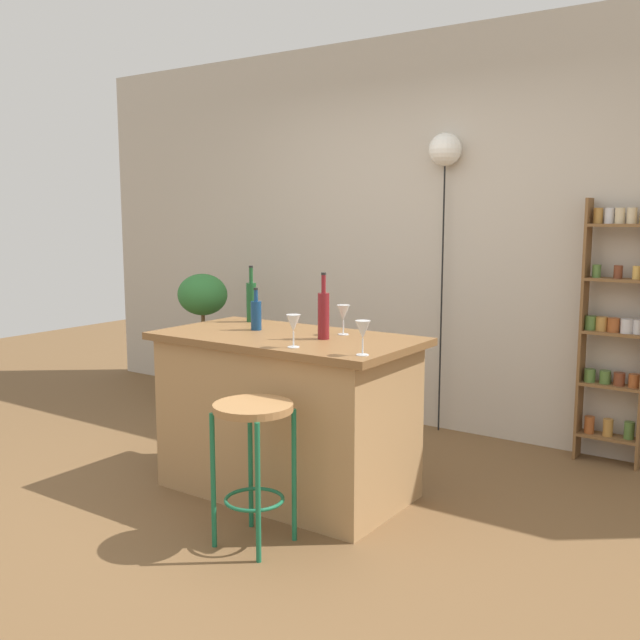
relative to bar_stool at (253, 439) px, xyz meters
The scene contains 14 objects.
ground 0.66m from the bar_stool, 130.92° to the left, with size 12.00×12.00×0.00m, color brown.
back_wall 2.44m from the bar_stool, 96.78° to the left, with size 6.40×0.10×2.80m, color #BCB2A3.
kitchen_counter 0.67m from the bar_stool, 113.78° to the left, with size 1.44×0.77×0.89m.
bar_stool is the anchor object (origin of this frame).
spice_shelf 2.41m from the bar_stool, 62.75° to the left, with size 0.39×0.14×1.64m.
plant_stool 2.45m from the bar_stool, 139.03° to the left, with size 0.31×0.31×0.44m, color #2D2823.
potted_plant 2.45m from the bar_stool, 139.03° to the left, with size 0.40×0.36×0.64m.
bottle_soda_blue 0.80m from the bar_stool, 92.82° to the left, with size 0.06×0.06×0.35m.
bottle_wine_red 1.26m from the bar_stool, 130.11° to the left, with size 0.06×0.06×0.34m.
bottle_sauce_amber 0.95m from the bar_stool, 128.35° to the left, with size 0.06×0.06×0.24m.
wine_glass_left 0.60m from the bar_stool, 92.93° to the left, with size 0.07×0.07×0.16m.
wine_glass_center 0.94m from the bar_stool, 91.43° to the left, with size 0.07×0.07×0.16m.
wine_glass_right 0.71m from the bar_stool, 44.21° to the left, with size 0.07×0.07×0.16m.
pendant_globe_light 2.59m from the bar_stool, 91.90° to the left, with size 0.23×0.23×2.09m.
Camera 1 is at (2.36, -2.80, 1.54)m, focal length 40.66 mm.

